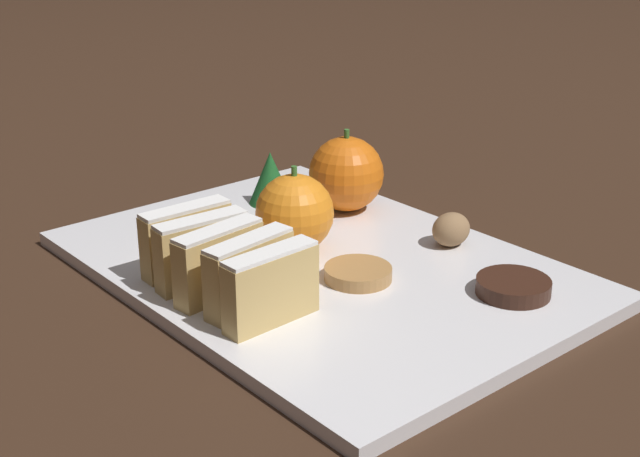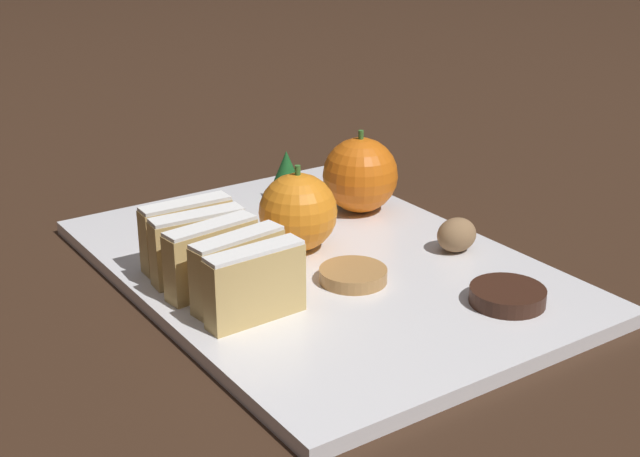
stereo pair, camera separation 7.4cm
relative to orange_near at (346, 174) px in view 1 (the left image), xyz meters
The scene contains 13 objects.
ground_plane 0.14m from the orange_near, 141.78° to the right, with size 6.00×6.00×0.00m, color #382316.
serving_platter 0.13m from the orange_near, 141.78° to the right, with size 0.31×0.43×0.01m.
stollen_slice_front 0.24m from the orange_near, 144.89° to the right, with size 0.08×0.02×0.06m.
stollen_slice_second 0.23m from the orange_near, 150.64° to the right, with size 0.08×0.03×0.06m.
stollen_slice_third 0.22m from the orange_near, 158.07° to the right, with size 0.08×0.03×0.06m.
stollen_slice_fourth 0.21m from the orange_near, 165.31° to the right, with size 0.08×0.02×0.06m.
stollen_slice_fifth 0.20m from the orange_near, behind, with size 0.08×0.02×0.06m.
orange_near is the anchor object (origin of this frame).
orange_far 0.11m from the orange_near, 155.33° to the right, with size 0.07×0.07×0.08m.
walnut 0.13m from the orange_near, 85.53° to the right, with size 0.04×0.03×0.03m.
chocolate_cookie 0.23m from the orange_near, 96.72° to the right, with size 0.06×0.06×0.01m.
gingerbread_cookie 0.16m from the orange_near, 128.13° to the right, with size 0.06×0.06×0.01m.
evergreen_sprig 0.08m from the orange_near, 125.96° to the left, with size 0.04×0.04×0.05m.
Camera 1 is at (-0.45, -0.52, 0.32)m, focal length 50.00 mm.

